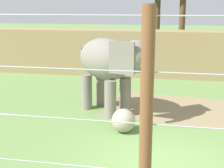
# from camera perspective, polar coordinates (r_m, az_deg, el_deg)

# --- Properties ---
(ground_plane) EXTENTS (120.00, 120.00, 0.00)m
(ground_plane) POSITION_cam_1_polar(r_m,az_deg,el_deg) (8.70, 8.75, -13.86)
(ground_plane) COLOR #6B8E4C
(dirt_patch) EXTENTS (6.98, 4.62, 0.01)m
(dirt_patch) POSITION_cam_1_polar(r_m,az_deg,el_deg) (13.19, 13.55, -4.37)
(dirt_patch) COLOR #937F5B
(dirt_patch) RESTS_ON ground
(embankment_wall) EXTENTS (36.00, 1.80, 2.58)m
(embankment_wall) POSITION_cam_1_polar(r_m,az_deg,el_deg) (18.90, 10.34, 5.21)
(embankment_wall) COLOR #997F56
(embankment_wall) RESTS_ON ground
(elephant) EXTENTS (3.40, 2.98, 2.86)m
(elephant) POSITION_cam_1_polar(r_m,az_deg,el_deg) (12.05, -0.24, 3.61)
(elephant) COLOR gray
(elephant) RESTS_ON ground
(enrichment_ball) EXTENTS (0.77, 0.77, 0.77)m
(enrichment_ball) POSITION_cam_1_polar(r_m,az_deg,el_deg) (10.55, 2.00, -6.39)
(enrichment_ball) COLOR tan
(enrichment_ball) RESTS_ON ground
(cable_fence) EXTENTS (10.37, 0.19, 4.02)m
(cable_fence) POSITION_cam_1_polar(r_m,az_deg,el_deg) (4.97, 7.31, -9.93)
(cable_fence) COLOR brown
(cable_fence) RESTS_ON ground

